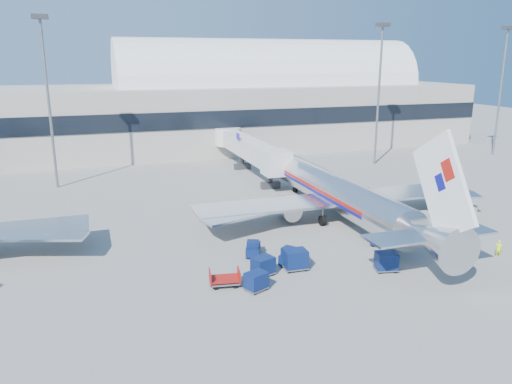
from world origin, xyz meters
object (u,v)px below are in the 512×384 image
object	(u,v)px
mast_far_east	(503,72)
cart_open_red	(225,280)
ramp_worker	(499,248)
mast_west	(46,77)
cart_train_c	(256,281)
barrier_far	(465,210)
barrier_mid	(441,213)
jetbridge_near	(246,147)
airliner_main	(341,195)
tug_right	(381,240)
cart_solo_far	(455,240)
mast_east	(380,74)
cart_train_b	(263,266)
barrier_near	(416,216)
tug_lead	(292,256)
tug_left	(253,248)
cart_train_a	(295,259)
cart_solo_near	(386,261)

from	to	relation	value
mast_far_east	cart_open_red	size ratio (longest dim) A/B	8.74
ramp_worker	cart_open_red	bearing A→B (deg)	33.91
mast_west	cart_train_c	world-z (taller)	mast_west
barrier_far	ramp_worker	distance (m)	12.90
barrier_mid	cart_open_red	size ratio (longest dim) A/B	1.16
jetbridge_near	barrier_far	distance (m)	33.63
airliner_main	tug_right	bearing A→B (deg)	-90.08
tug_right	cart_solo_far	bearing A→B (deg)	12.65
cart_solo_far	cart_train_c	bearing A→B (deg)	-156.45
mast_east	cart_solo_far	bearing A→B (deg)	-110.70
cart_train_c	cart_train_b	bearing A→B (deg)	36.01
mast_far_east	ramp_worker	bearing A→B (deg)	-132.88
barrier_near	cart_open_red	xyz separation A→B (m)	(-24.20, -9.22, 0.00)
mast_far_east	tug_lead	distance (m)	66.44
airliner_main	barrier_far	xyz separation A→B (m)	(14.60, -2.51, -2.48)
airliner_main	tug_left	distance (m)	14.06
mast_east	tug_lead	bearing A→B (deg)	-130.27
barrier_mid	tug_left	world-z (taller)	tug_left
mast_west	barrier_near	distance (m)	49.33
mast_west	tug_right	distance (m)	47.25
cart_train_c	barrier_mid	bearing A→B (deg)	-0.89
airliner_main	tug_right	size ratio (longest dim) A/B	15.97
mast_far_east	cart_train_a	distance (m)	67.09
cart_train_c	cart_solo_near	size ratio (longest dim) A/B	0.97
tug_right	mast_east	bearing A→B (deg)	94.80
mast_far_east	cart_solo_near	size ratio (longest dim) A/B	10.79
tug_left	ramp_worker	bearing A→B (deg)	-86.89
barrier_mid	barrier_far	world-z (taller)	same
mast_west	mast_far_east	distance (m)	75.00
cart_train_b	ramp_worker	bearing A→B (deg)	-28.27
barrier_near	cart_train_a	xyz separation A→B (m)	(-17.81, -8.13, 0.48)
airliner_main	ramp_worker	xyz separation A→B (m)	(8.46, -13.85, -2.14)
tug_lead	cart_train_c	size ratio (longest dim) A/B	1.41
barrier_mid	mast_west	bearing A→B (deg)	145.86
barrier_near	cart_train_c	world-z (taller)	cart_train_c
mast_west	tug_right	size ratio (longest dim) A/B	9.69
ramp_worker	cart_train_c	bearing A→B (deg)	37.38
ramp_worker	barrier_far	bearing A→B (deg)	-79.59
cart_train_b	tug_left	bearing A→B (deg)	62.50
tug_lead	mast_far_east	bearing A→B (deg)	-4.34
mast_far_east	cart_train_a	bearing A→B (deg)	-146.60
cart_solo_near	cart_open_red	xyz separation A→B (m)	(-13.47, 1.57, -0.40)
airliner_main	cart_solo_near	size ratio (longest dim) A/B	17.79
barrier_near	cart_solo_near	world-z (taller)	cart_solo_near
tug_lead	cart_solo_near	xyz separation A→B (m)	(6.95, -3.76, 0.08)
mast_far_east	tug_left	bearing A→B (deg)	-150.70
mast_west	airliner_main	bearing A→B (deg)	-40.36
cart_open_red	mast_west	bearing A→B (deg)	119.04
mast_far_east	tug_right	size ratio (longest dim) A/B	9.69
jetbridge_near	cart_train_b	world-z (taller)	jetbridge_near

